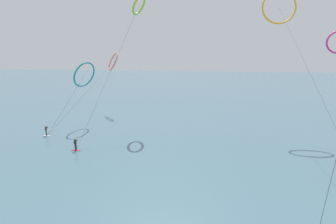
% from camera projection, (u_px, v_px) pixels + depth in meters
% --- Properties ---
extents(sea_water, '(400.00, 200.00, 0.08)m').
position_uv_depth(sea_water, '(202.00, 85.00, 106.46)').
color(sea_water, slate).
rests_on(sea_water, ground).
extents(surfer_ivory, '(1.40, 0.71, 1.70)m').
position_uv_depth(surfer_ivory, '(46.00, 131.00, 38.22)').
color(surfer_ivory, silver).
rests_on(surfer_ivory, ground).
extents(surfer_crimson, '(1.40, 0.60, 1.70)m').
position_uv_depth(surfer_crimson, '(76.00, 145.00, 32.32)').
color(surfer_crimson, red).
rests_on(surfer_crimson, ground).
extents(kite_amber, '(5.50, 32.36, 22.56)m').
position_uv_depth(kite_amber, '(279.00, 7.00, 39.27)').
color(kite_amber, orange).
rests_on(kite_amber, ground).
extents(kite_teal, '(4.73, 10.03, 11.30)m').
position_uv_depth(kite_teal, '(84.00, 75.00, 43.03)').
color(kite_teal, teal).
rests_on(kite_teal, ground).
extents(kite_lime, '(5.82, 17.71, 22.52)m').
position_uv_depth(kite_lime, '(139.00, 5.00, 42.19)').
color(kite_lime, '#8CC62D').
rests_on(kite_lime, ground).
extents(kite_coral, '(6.01, 20.67, 12.95)m').
position_uv_depth(kite_coral, '(113.00, 62.00, 52.95)').
color(kite_coral, '#EA7260').
rests_on(kite_coral, ground).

